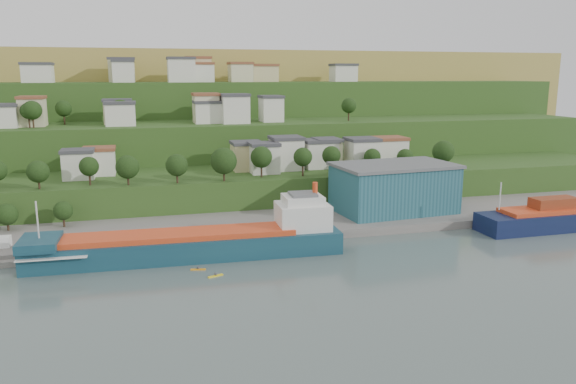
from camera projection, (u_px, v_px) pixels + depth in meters
name	position (u px, v px, depth m)	size (l,w,h in m)	color
ground	(245.00, 269.00, 110.81)	(500.00, 500.00, 0.00)	#475754
quay	(302.00, 226.00, 142.36)	(220.00, 26.00, 4.00)	slate
hillside	(180.00, 155.00, 270.24)	(360.00, 211.43, 96.00)	#284719
cargo_ship_near	(199.00, 245.00, 117.85)	(65.07, 12.69, 16.64)	#123346
warehouse	(394.00, 187.00, 148.59)	(32.53, 21.62, 12.80)	#1D4B58
dinghy	(33.00, 253.00, 116.02)	(3.78, 1.42, 0.76)	silver
kayak_orange	(198.00, 269.00, 110.38)	(2.99, 1.14, 0.74)	orange
kayak_yellow	(216.00, 275.00, 106.81)	(3.08, 1.57, 0.77)	yellow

